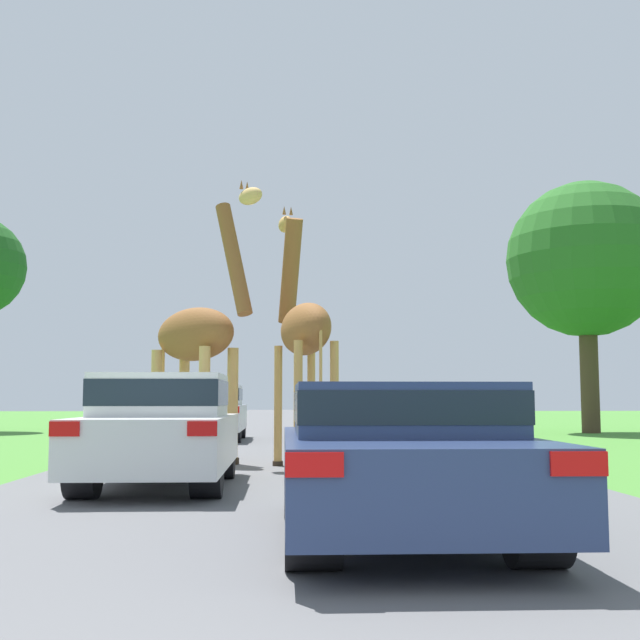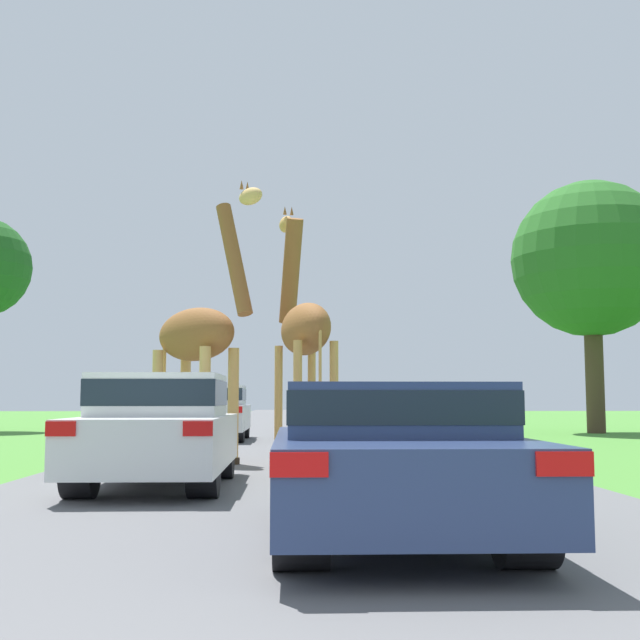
{
  "view_description": "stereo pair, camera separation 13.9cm",
  "coord_description": "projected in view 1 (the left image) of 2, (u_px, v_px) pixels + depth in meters",
  "views": [
    {
      "loc": [
        -0.18,
        -1.1,
        1.15
      ],
      "look_at": [
        0.43,
        12.41,
        2.49
      ],
      "focal_mm": 45.0,
      "sensor_mm": 36.0,
      "label": 1
    },
    {
      "loc": [
        -0.05,
        -1.11,
        1.15
      ],
      "look_at": [
        0.43,
        12.41,
        2.49
      ],
      "focal_mm": 45.0,
      "sensor_mm": 36.0,
      "label": 2
    }
  ],
  "objects": [
    {
      "name": "car_rear_follower",
      "position": [
        161.0,
        428.0,
        10.57
      ],
      "size": [
        1.79,
        3.95,
        1.48
      ],
      "color": "silver",
      "rests_on": "ground"
    },
    {
      "name": "car_queue_right",
      "position": [
        364.0,
        410.0,
        30.85
      ],
      "size": [
        1.77,
        4.2,
        1.36
      ],
      "color": "maroon",
      "rests_on": "ground"
    },
    {
      "name": "car_queue_left",
      "position": [
        213.0,
        411.0,
        22.71
      ],
      "size": [
        1.72,
        4.22,
        1.55
      ],
      "color": "silver",
      "rests_on": "ground"
    },
    {
      "name": "road",
      "position": [
        288.0,
        430.0,
        30.81
      ],
      "size": [
        8.0,
        120.0,
        0.0
      ],
      "color": "#5B5B5E",
      "rests_on": "ground"
    },
    {
      "name": "car_far_ahead",
      "position": [
        400.0,
        421.0,
        16.76
      ],
      "size": [
        1.7,
        4.57,
        1.34
      ],
      "color": "gray",
      "rests_on": "ground"
    },
    {
      "name": "giraffe_near_road",
      "position": [
        303.0,
        328.0,
        13.71
      ],
      "size": [
        1.16,
        2.76,
        4.77
      ],
      "rotation": [
        0.0,
        0.0,
        0.24
      ],
      "color": "tan",
      "rests_on": "ground"
    },
    {
      "name": "giraffe_companion",
      "position": [
        198.0,
        339.0,
        14.7
      ],
      "size": [
        2.32,
        2.45,
        4.99
      ],
      "rotation": [
        0.0,
        0.0,
        -2.39
      ],
      "color": "tan",
      "rests_on": "ground"
    },
    {
      "name": "tree_centre_back",
      "position": [
        586.0,
        260.0,
        28.21
      ],
      "size": [
        5.48,
        5.48,
        8.82
      ],
      "color": "#4C3828",
      "rests_on": "ground"
    },
    {
      "name": "car_verge_right",
      "position": [
        362.0,
        415.0,
        24.53
      ],
      "size": [
        1.78,
        4.16,
        1.29
      ],
      "color": "black",
      "rests_on": "ground"
    },
    {
      "name": "car_lead_maroon",
      "position": [
        400.0,
        455.0,
        6.68
      ],
      "size": [
        1.92,
        3.95,
        1.28
      ],
      "color": "navy",
      "rests_on": "ground"
    }
  ]
}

